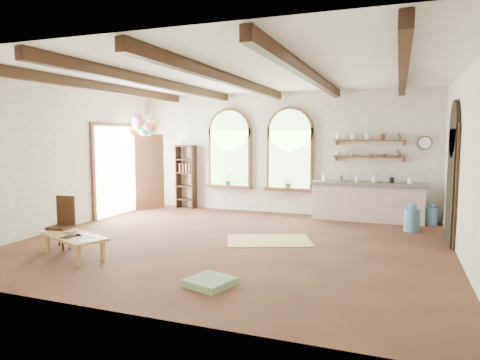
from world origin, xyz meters
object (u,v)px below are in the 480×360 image
at_px(coffee_table, 74,238).
at_px(side_chair, 62,233).
at_px(balloon_cluster, 144,126).
at_px(kitchen_counter, 367,201).

xyz_separation_m(coffee_table, side_chair, (-0.60, 0.36, -0.05)).
relative_size(coffee_table, balloon_cluster, 1.25).
bearing_deg(side_chair, balloon_cluster, 99.14).
height_order(kitchen_counter, side_chair, side_chair).
bearing_deg(balloon_cluster, coffee_table, -73.63).
height_order(side_chair, balloon_cluster, balloon_cluster).
relative_size(coffee_table, side_chair, 1.50).
bearing_deg(kitchen_counter, coffee_table, -131.99).
xyz_separation_m(kitchen_counter, coffee_table, (-4.50, -5.00, -0.15)).
xyz_separation_m(kitchen_counter, side_chair, (-5.10, -4.64, -0.20)).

